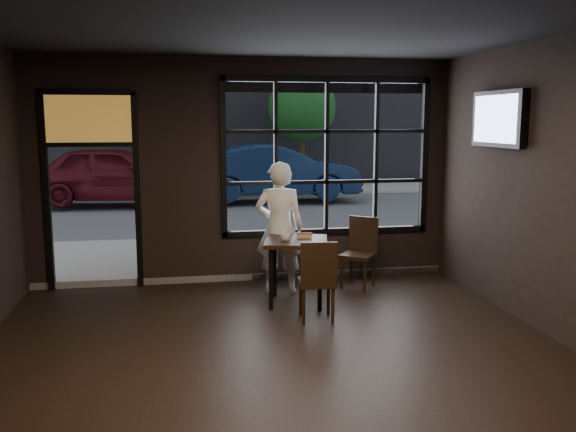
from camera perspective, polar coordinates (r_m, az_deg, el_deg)
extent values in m
cube|color=black|center=(5.73, -0.11, -15.12)|extent=(6.00, 7.00, 0.02)
cube|color=black|center=(5.30, -0.12, 18.56)|extent=(6.00, 7.00, 0.02)
cube|color=black|center=(8.92, 3.63, 5.55)|extent=(3.06, 0.12, 2.28)
cube|color=orange|center=(8.73, -18.14, 8.67)|extent=(1.20, 0.06, 0.70)
cube|color=#545456|center=(29.26, -8.25, 4.25)|extent=(60.00, 41.00, 0.04)
cube|color=#5B5956|center=(28.64, -8.54, 19.25)|extent=(28.00, 12.00, 15.00)
cube|color=black|center=(7.80, 0.78, -5.19)|extent=(0.93, 0.93, 0.84)
cube|color=black|center=(7.16, 2.68, -5.96)|extent=(0.46, 0.46, 0.97)
cube|color=black|center=(8.57, 6.57, -3.47)|extent=(0.60, 0.60, 0.98)
imported|color=white|center=(8.19, -0.80, -1.11)|extent=(0.73, 0.55, 1.79)
imported|color=silver|center=(7.60, -0.25, -2.01)|extent=(0.13, 0.13, 0.10)
cube|color=black|center=(7.93, 19.08, 8.58)|extent=(0.13, 1.17, 0.68)
imported|color=#0D1C37|center=(17.37, -1.18, 4.16)|extent=(4.74, 1.70, 1.56)
imported|color=#4B0B13|center=(17.15, -15.87, 3.79)|extent=(4.76, 2.26, 1.57)
cylinder|color=#332114|center=(20.54, -10.06, 4.97)|extent=(0.17, 0.17, 1.91)
sphere|color=#194E1B|center=(20.49, -10.18, 9.32)|extent=(2.08, 2.08, 2.08)
cylinder|color=#332114|center=(20.95, 1.29, 5.46)|extent=(0.19, 0.19, 2.11)
sphere|color=#1E4F1F|center=(20.91, 1.31, 10.18)|extent=(2.30, 2.30, 2.30)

